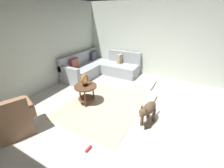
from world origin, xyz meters
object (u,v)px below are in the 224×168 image
object	(u,v)px
side_table	(86,90)
dog_toy_ball	(143,107)
armchair	(13,121)
sectional_couch	(99,68)
dog_bed_mat	(146,83)
dog_toy_rope	(88,149)
dog	(148,110)
torus_sculpture	(85,80)

from	to	relation	value
side_table	dog_toy_ball	distance (m)	1.61
armchair	dog_toy_ball	bearing A→B (deg)	-22.79
sectional_couch	dog_bed_mat	bearing A→B (deg)	-90.36
dog_toy_rope	dog	bearing A→B (deg)	-31.42
armchair	side_table	size ratio (longest dim) A/B	1.60
sectional_couch	dog	xyz separation A→B (m)	(-2.00, -2.56, 0.09)
side_table	dog_toy_rope	xyz separation A→B (m)	(-1.26, -0.99, -0.39)
dog	armchair	bearing A→B (deg)	43.97
side_table	dog	world-z (taller)	dog
torus_sculpture	dog	bearing A→B (deg)	-91.57
dog	dog_toy_ball	size ratio (longest dim) A/B	8.70
torus_sculpture	armchair	bearing A→B (deg)	160.74
dog_bed_mat	dog_toy_ball	size ratio (longest dim) A/B	8.25
sectional_couch	dog_bed_mat	distance (m)	1.95
sectional_couch	dog	size ratio (longest dim) A/B	2.67
torus_sculpture	dog_bed_mat	distance (m)	2.33
dog_toy_rope	sectional_couch	bearing A→B (deg)	29.57
armchair	dog_bed_mat	size ratio (longest dim) A/B	1.20
side_table	dog_bed_mat	size ratio (longest dim) A/B	0.75
dog	dog_toy_rope	bearing A→B (deg)	67.98
side_table	torus_sculpture	distance (m)	0.29
torus_sculpture	dog	size ratio (longest dim) A/B	0.39
armchair	dog	world-z (taller)	armchair
sectional_couch	dog_toy_rope	bearing A→B (deg)	-150.43
dog_bed_mat	dog_toy_ball	distance (m)	1.48
side_table	dog_toy_rope	distance (m)	1.65
armchair	dog_toy_ball	size ratio (longest dim) A/B	9.91
torus_sculpture	dog_toy_rope	xyz separation A→B (m)	(-1.26, -0.99, -0.69)
sectional_couch	side_table	world-z (taller)	sectional_couch
dog	side_table	bearing A→B (deg)	7.83
armchair	dog_bed_mat	world-z (taller)	armchair
side_table	dog_toy_ball	world-z (taller)	side_table
dog_bed_mat	dog	xyz separation A→B (m)	(-1.99, -0.63, 0.33)
armchair	sectional_couch	bearing A→B (deg)	25.15
dog_toy_ball	dog_toy_rope	bearing A→B (deg)	164.49
side_table	dog_toy_ball	xyz separation A→B (m)	(0.51, -1.48, -0.37)
dog_toy_rope	side_table	bearing A→B (deg)	38.24
sectional_couch	dog_toy_ball	world-z (taller)	sectional_couch
dog	dog_toy_ball	distance (m)	0.69
dog_toy_ball	dog_toy_rope	world-z (taller)	dog_toy_ball
sectional_couch	torus_sculpture	size ratio (longest dim) A/B	6.90
side_table	dog	distance (m)	1.73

